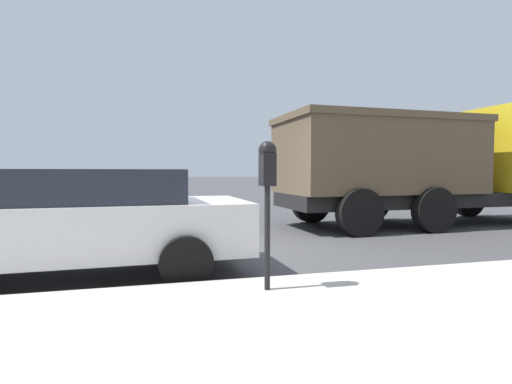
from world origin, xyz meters
The scene contains 4 objects.
ground_plane centered at (0.00, 0.00, 0.00)m, with size 220.00×220.00×0.00m, color #424244.
parking_meter centered at (-2.70, 0.14, 1.34)m, with size 0.21×0.19×1.57m.
car_white centered at (-1.08, 2.40, 0.77)m, with size 2.17×4.84×1.42m.
dump_truck centered at (2.37, -5.69, 1.66)m, with size 3.04×7.85×3.10m.
Camera 1 is at (-6.69, 1.31, 1.39)m, focal length 28.00 mm.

